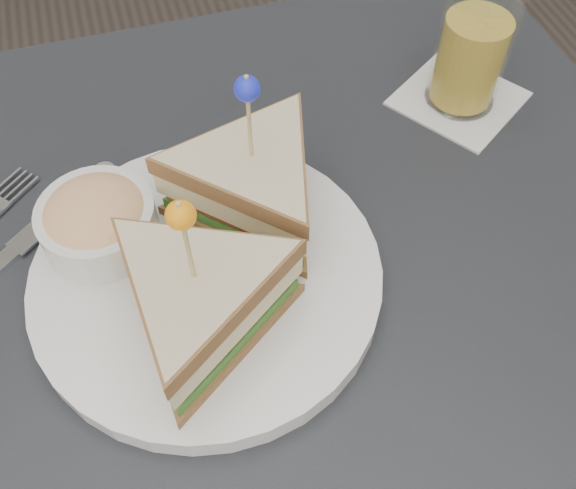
# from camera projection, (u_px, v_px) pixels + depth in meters

# --- Properties ---
(table) EXTENTS (0.80, 0.80, 0.75)m
(table) POSITION_uv_depth(u_px,v_px,m) (281.00, 332.00, 0.61)
(table) COLOR black
(table) RESTS_ON ground
(plate_meal) EXTENTS (0.34, 0.33, 0.17)m
(plate_meal) POSITION_uv_depth(u_px,v_px,m) (210.00, 246.00, 0.52)
(plate_meal) COLOR white
(plate_meal) RESTS_ON table
(cutlery_knife) EXTENTS (0.18, 0.15, 0.01)m
(cutlery_knife) POSITION_uv_depth(u_px,v_px,m) (22.00, 244.00, 0.57)
(cutlery_knife) COLOR white
(cutlery_knife) RESTS_ON table
(drink_set) EXTENTS (0.16, 0.16, 0.15)m
(drink_set) POSITION_uv_depth(u_px,v_px,m) (473.00, 49.00, 0.63)
(drink_set) COLOR silver
(drink_set) RESTS_ON table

